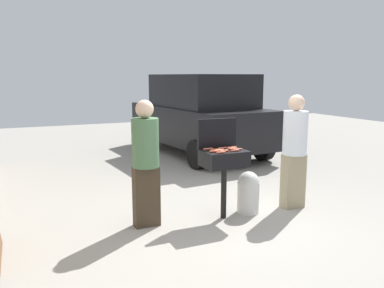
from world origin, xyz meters
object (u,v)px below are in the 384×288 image
(bbq_grill, at_px, (224,161))
(parked_minivan, at_px, (199,114))
(hot_dog_0, at_px, (231,148))
(hot_dog_12, at_px, (223,151))
(hot_dog_5, at_px, (238,149))
(propane_tank, at_px, (248,191))
(hot_dog_2, at_px, (214,151))
(hot_dog_6, at_px, (235,151))
(hot_dog_9, at_px, (218,151))
(hot_dog_11, at_px, (215,150))
(hot_dog_4, at_px, (224,151))
(person_left, at_px, (146,159))
(hot_dog_14, at_px, (219,150))
(person_right, at_px, (295,147))
(hot_dog_3, at_px, (233,149))
(hot_dog_1, at_px, (223,148))
(hot_dog_10, at_px, (232,147))
(hot_dog_13, at_px, (221,152))
(hot_dog_8, at_px, (208,149))
(hot_dog_7, at_px, (216,149))

(bbq_grill, height_order, parked_minivan, parked_minivan)
(hot_dog_0, bearing_deg, hot_dog_12, -150.36)
(hot_dog_5, bearing_deg, propane_tank, 21.05)
(hot_dog_2, relative_size, hot_dog_6, 1.00)
(hot_dog_2, bearing_deg, hot_dog_9, 23.46)
(hot_dog_11, bearing_deg, hot_dog_4, -57.13)
(hot_dog_4, height_order, hot_dog_6, same)
(hot_dog_12, bearing_deg, person_left, 167.39)
(hot_dog_11, distance_m, hot_dog_14, 0.06)
(hot_dog_14, height_order, propane_tank, hot_dog_14)
(hot_dog_9, bearing_deg, person_right, 0.13)
(hot_dog_12, bearing_deg, propane_tank, 11.75)
(hot_dog_5, bearing_deg, hot_dog_14, 168.25)
(hot_dog_3, bearing_deg, hot_dog_14, -178.46)
(hot_dog_1, xyz_separation_m, hot_dog_11, (-0.16, -0.09, 0.00))
(hot_dog_9, xyz_separation_m, person_left, (-0.95, 0.20, -0.07))
(hot_dog_9, bearing_deg, hot_dog_2, -156.54)
(hot_dog_11, distance_m, hot_dog_12, 0.11)
(hot_dog_1, distance_m, hot_dog_14, 0.16)
(hot_dog_10, height_order, hot_dog_11, same)
(propane_tank, bearing_deg, hot_dog_12, -168.25)
(hot_dog_3, bearing_deg, hot_dog_10, 63.83)
(hot_dog_0, distance_m, hot_dog_5, 0.11)
(bbq_grill, bearing_deg, hot_dog_0, 19.79)
(hot_dog_0, relative_size, hot_dog_3, 1.00)
(hot_dog_5, distance_m, hot_dog_10, 0.17)
(hot_dog_0, height_order, hot_dog_5, same)
(hot_dog_1, xyz_separation_m, hot_dog_4, (-0.09, -0.21, 0.00))
(hot_dog_0, xyz_separation_m, propane_tank, (0.30, -0.00, -0.66))
(hot_dog_13, bearing_deg, hot_dog_14, 68.58)
(person_left, bearing_deg, hot_dog_5, -27.32)
(person_left, bearing_deg, hot_dog_10, -19.67)
(hot_dog_2, height_order, hot_dog_5, same)
(bbq_grill, xyz_separation_m, hot_dog_5, (0.18, -0.05, 0.16))
(hot_dog_0, xyz_separation_m, parked_minivan, (1.55, 4.33, 0.04))
(hot_dog_0, bearing_deg, hot_dog_10, 49.42)
(hot_dog_3, distance_m, parked_minivan, 4.63)
(person_right, bearing_deg, hot_dog_8, 3.27)
(person_left, bearing_deg, hot_dog_3, -24.97)
(hot_dog_4, bearing_deg, person_left, 165.66)
(hot_dog_6, relative_size, hot_dog_8, 1.00)
(hot_dog_4, height_order, hot_dog_7, same)
(hot_dog_1, bearing_deg, hot_dog_14, -133.82)
(hot_dog_3, bearing_deg, hot_dog_1, 131.13)
(hot_dog_5, xyz_separation_m, hot_dog_11, (-0.31, 0.08, 0.00))
(hot_dog_6, relative_size, hot_dog_12, 1.00)
(bbq_grill, bearing_deg, hot_dog_1, 71.78)
(hot_dog_7, bearing_deg, hot_dog_9, -100.79)
(hot_dog_7, xyz_separation_m, hot_dog_9, (-0.02, -0.09, 0.00))
(hot_dog_12, xyz_separation_m, person_left, (-1.02, 0.23, -0.07))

